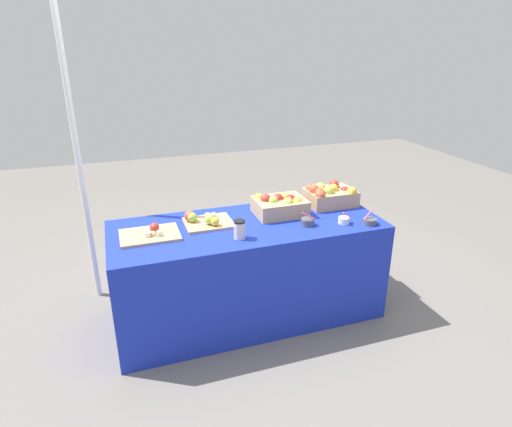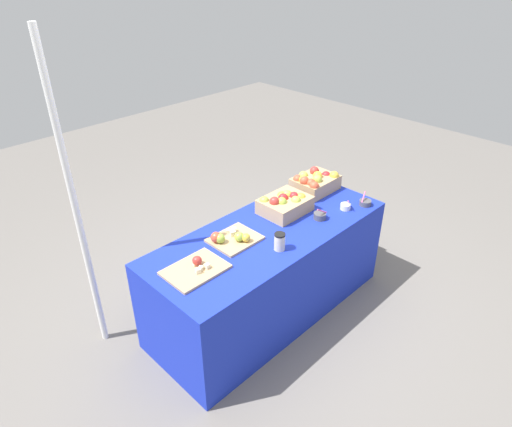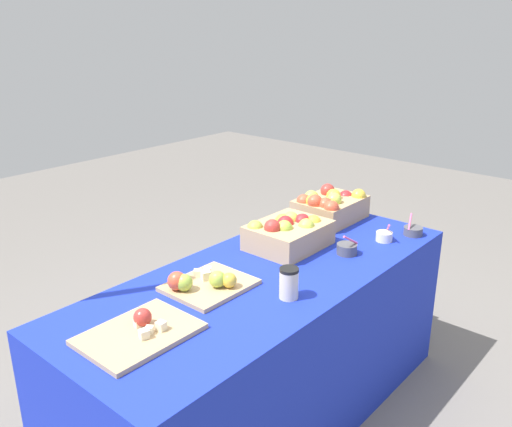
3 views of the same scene
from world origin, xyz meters
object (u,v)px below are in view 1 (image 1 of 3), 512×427
object	(u,v)px
apple_crate_left	(329,195)
coffee_cup	(240,229)
apple_crate_middle	(280,205)
sample_bowl_mid	(308,222)
sample_bowl_near	(370,221)
sample_bowl_far	(344,220)
cutting_board_front	(205,221)
cutting_board_back	(150,234)
tent_pole	(79,165)

from	to	relation	value
apple_crate_left	coffee_cup	xyz separation A→B (m)	(-0.84, -0.37, -0.02)
apple_crate_middle	sample_bowl_mid	bearing A→B (deg)	-67.71
sample_bowl_near	sample_bowl_far	xyz separation A→B (m)	(-0.16, 0.07, 0.00)
cutting_board_front	cutting_board_back	bearing A→B (deg)	-168.49
sample_bowl_far	cutting_board_back	bearing A→B (deg)	170.55
sample_bowl_mid	sample_bowl_near	bearing A→B (deg)	-16.64
apple_crate_middle	sample_bowl_near	bearing A→B (deg)	-36.15
cutting_board_front	cutting_board_back	size ratio (longest dim) A/B	0.86
cutting_board_front	cutting_board_back	distance (m)	0.39
apple_crate_middle	apple_crate_left	bearing A→B (deg)	7.64
sample_bowl_mid	tent_pole	xyz separation A→B (m)	(-1.47, 0.80, 0.33)
sample_bowl_near	sample_bowl_mid	bearing A→B (deg)	163.36
cutting_board_back	sample_bowl_near	bearing A→B (deg)	-11.13
apple_crate_middle	tent_pole	size ratio (longest dim) A/B	0.17
sample_bowl_near	sample_bowl_mid	xyz separation A→B (m)	(-0.42, 0.13, 0.00)
cutting_board_front	tent_pole	bearing A→B (deg)	145.00
apple_crate_middle	sample_bowl_far	world-z (taller)	apple_crate_middle
apple_crate_left	sample_bowl_near	world-z (taller)	apple_crate_left
sample_bowl_far	apple_crate_left	bearing A→B (deg)	78.75
tent_pole	cutting_board_back	bearing A→B (deg)	-56.87
cutting_board_front	tent_pole	xyz separation A→B (m)	(-0.79, 0.56, 0.32)
tent_pole	apple_crate_left	bearing A→B (deg)	-14.99
sample_bowl_mid	coffee_cup	size ratio (longest dim) A/B	0.86
coffee_cup	sample_bowl_far	bearing A→B (deg)	0.02
apple_crate_middle	cutting_board_front	world-z (taller)	apple_crate_middle
sample_bowl_near	sample_bowl_far	world-z (taller)	sample_bowl_far
apple_crate_middle	tent_pole	bearing A→B (deg)	158.38
sample_bowl_near	sample_bowl_far	bearing A→B (deg)	156.25
cutting_board_front	apple_crate_middle	bearing A→B (deg)	1.61
tent_pole	cutting_board_front	bearing A→B (deg)	-35.00
cutting_board_front	sample_bowl_mid	world-z (taller)	sample_bowl_mid
apple_crate_middle	cutting_board_front	bearing A→B (deg)	-178.39
apple_crate_left	tent_pole	world-z (taller)	tent_pole
apple_crate_left	tent_pole	distance (m)	1.88
apple_crate_left	sample_bowl_mid	bearing A→B (deg)	-136.15
cutting_board_back	sample_bowl_far	bearing A→B (deg)	-9.45
apple_crate_middle	coffee_cup	bearing A→B (deg)	-142.28
tent_pole	apple_crate_middle	bearing A→B (deg)	-21.62
sample_bowl_mid	coffee_cup	world-z (taller)	coffee_cup
apple_crate_left	cutting_board_front	distance (m)	1.01
coffee_cup	sample_bowl_mid	bearing A→B (deg)	6.03
sample_bowl_far	coffee_cup	distance (m)	0.77
apple_crate_middle	coffee_cup	xyz separation A→B (m)	(-0.40, -0.31, -0.01)
sample_bowl_far	coffee_cup	world-z (taller)	coffee_cup
cutting_board_back	sample_bowl_mid	world-z (taller)	sample_bowl_mid
apple_crate_middle	cutting_board_back	distance (m)	0.95
sample_bowl_near	apple_crate_middle	bearing A→B (deg)	143.85
apple_crate_left	tent_pole	xyz separation A→B (m)	(-1.80, 0.48, 0.27)
apple_crate_left	cutting_board_back	distance (m)	1.39
sample_bowl_near	tent_pole	xyz separation A→B (m)	(-1.89, 0.92, 0.33)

